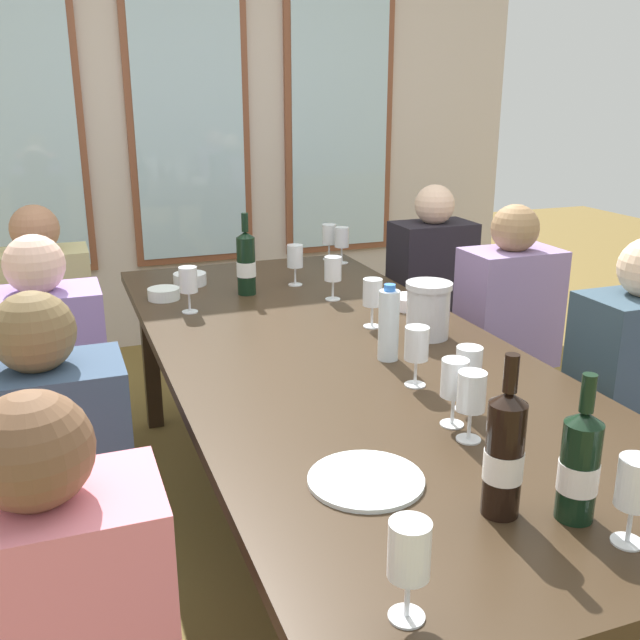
% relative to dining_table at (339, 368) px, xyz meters
% --- Properties ---
extents(ground_plane, '(12.00, 12.00, 0.00)m').
position_rel_dining_table_xyz_m(ground_plane, '(0.00, 0.00, -0.68)').
color(ground_plane, brown).
extents(back_wall_with_windows, '(4.30, 0.10, 2.90)m').
position_rel_dining_table_xyz_m(back_wall_with_windows, '(0.00, 2.42, 0.77)').
color(back_wall_with_windows, beige).
rests_on(back_wall_with_windows, ground).
extents(dining_table, '(1.10, 2.63, 0.74)m').
position_rel_dining_table_xyz_m(dining_table, '(0.00, 0.00, 0.00)').
color(dining_table, '#352617').
rests_on(dining_table, ground).
extents(white_plate_0, '(0.25, 0.25, 0.01)m').
position_rel_dining_table_xyz_m(white_plate_0, '(-0.25, -0.77, 0.06)').
color(white_plate_0, white).
rests_on(white_plate_0, dining_table).
extents(metal_pitcher, '(0.16, 0.16, 0.19)m').
position_rel_dining_table_xyz_m(metal_pitcher, '(0.33, 0.02, 0.16)').
color(metal_pitcher, silver).
rests_on(metal_pitcher, dining_table).
extents(wine_bottle_0, '(0.08, 0.08, 0.34)m').
position_rel_dining_table_xyz_m(wine_bottle_0, '(-0.05, -0.97, 0.19)').
color(wine_bottle_0, black).
rests_on(wine_bottle_0, dining_table).
extents(wine_bottle_1, '(0.08, 0.08, 0.30)m').
position_rel_dining_table_xyz_m(wine_bottle_1, '(0.08, -1.04, 0.17)').
color(wine_bottle_1, black).
rests_on(wine_bottle_1, dining_table).
extents(wine_bottle_2, '(0.08, 0.08, 0.33)m').
position_rel_dining_table_xyz_m(wine_bottle_2, '(-0.10, 0.76, 0.19)').
color(wine_bottle_2, black).
rests_on(wine_bottle_2, dining_table).
extents(tasting_bowl_0, '(0.14, 0.14, 0.05)m').
position_rel_dining_table_xyz_m(tasting_bowl_0, '(-0.29, 0.98, 0.08)').
color(tasting_bowl_0, white).
rests_on(tasting_bowl_0, dining_table).
extents(tasting_bowl_1, '(0.13, 0.13, 0.05)m').
position_rel_dining_table_xyz_m(tasting_bowl_1, '(-0.43, 0.80, 0.08)').
color(tasting_bowl_1, white).
rests_on(tasting_bowl_1, dining_table).
extents(tasting_bowl_2, '(0.15, 0.15, 0.05)m').
position_rel_dining_table_xyz_m(tasting_bowl_2, '(0.43, 0.34, 0.08)').
color(tasting_bowl_2, white).
rests_on(tasting_bowl_2, dining_table).
extents(water_bottle, '(0.06, 0.06, 0.24)m').
position_rel_dining_table_xyz_m(water_bottle, '(0.11, -0.12, 0.17)').
color(water_bottle, white).
rests_on(water_bottle, dining_table).
extents(wine_glass_0, '(0.07, 0.07, 0.17)m').
position_rel_dining_table_xyz_m(wine_glass_0, '(0.06, -0.68, 0.18)').
color(wine_glass_0, white).
rests_on(wine_glass_0, dining_table).
extents(wine_glass_1, '(0.07, 0.07, 0.17)m').
position_rel_dining_table_xyz_m(wine_glass_1, '(0.13, 0.82, 0.18)').
color(wine_glass_1, white).
rests_on(wine_glass_1, dining_table).
extents(wine_glass_2, '(0.07, 0.07, 0.17)m').
position_rel_dining_table_xyz_m(wine_glass_2, '(-0.37, 0.58, 0.18)').
color(wine_glass_2, white).
rests_on(wine_glass_2, dining_table).
extents(wine_glass_3, '(0.07, 0.07, 0.17)m').
position_rel_dining_table_xyz_m(wine_glass_3, '(0.12, -1.14, 0.18)').
color(wine_glass_3, white).
rests_on(wine_glass_3, dining_table).
extents(wine_glass_4, '(0.07, 0.07, 0.17)m').
position_rel_dining_table_xyz_m(wine_glass_4, '(0.20, 0.56, 0.18)').
color(wine_glass_4, white).
rests_on(wine_glass_4, dining_table).
extents(wine_glass_5, '(0.07, 0.07, 0.17)m').
position_rel_dining_table_xyz_m(wine_glass_5, '(0.20, 0.19, 0.18)').
color(wine_glass_5, white).
rests_on(wine_glass_5, dining_table).
extents(wine_glass_6, '(0.07, 0.07, 0.17)m').
position_rel_dining_table_xyz_m(wine_glass_6, '(0.06, -0.60, 0.18)').
color(wine_glass_6, white).
rests_on(wine_glass_6, dining_table).
extents(wine_glass_7, '(0.07, 0.07, 0.17)m').
position_rel_dining_table_xyz_m(wine_glass_7, '(0.10, -0.34, 0.18)').
color(wine_glass_7, white).
rests_on(wine_glass_7, dining_table).
extents(wine_glass_8, '(0.07, 0.07, 0.17)m').
position_rel_dining_table_xyz_m(wine_glass_8, '(0.43, 1.22, 0.18)').
color(wine_glass_8, white).
rests_on(wine_glass_8, dining_table).
extents(wine_glass_9, '(0.07, 0.07, 0.17)m').
position_rel_dining_table_xyz_m(wine_glass_9, '(0.46, 1.13, 0.18)').
color(wine_glass_9, white).
rests_on(wine_glass_9, dining_table).
extents(wine_glass_10, '(0.07, 0.07, 0.17)m').
position_rel_dining_table_xyz_m(wine_glass_10, '(0.14, -0.53, 0.18)').
color(wine_glass_10, white).
rests_on(wine_glass_10, dining_table).
extents(wine_glass_11, '(0.07, 0.07, 0.17)m').
position_rel_dining_table_xyz_m(wine_glass_11, '(-0.36, -1.18, 0.18)').
color(wine_glass_11, white).
rests_on(wine_glass_11, dining_table).
extents(seated_person_0, '(0.38, 0.24, 1.11)m').
position_rel_dining_table_xyz_m(seated_person_0, '(-0.89, 0.37, -0.15)').
color(seated_person_0, '#312638').
rests_on(seated_person_0, ground).
extents(seated_person_1, '(0.38, 0.24, 1.11)m').
position_rel_dining_table_xyz_m(seated_person_1, '(0.89, 0.36, -0.15)').
color(seated_person_1, '#32292C').
rests_on(seated_person_1, ground).
extents(seated_person_2, '(0.38, 0.24, 1.11)m').
position_rel_dining_table_xyz_m(seated_person_2, '(-0.89, -0.34, -0.15)').
color(seated_person_2, '#35333B').
rests_on(seated_person_2, ground).
extents(seated_person_3, '(0.38, 0.24, 1.11)m').
position_rel_dining_table_xyz_m(seated_person_3, '(0.89, -0.34, -0.15)').
color(seated_person_3, '#22353B').
rests_on(seated_person_3, ground).
extents(seated_person_4, '(0.38, 0.24, 1.11)m').
position_rel_dining_table_xyz_m(seated_person_4, '(-0.89, 1.01, -0.15)').
color(seated_person_4, '#222936').
rests_on(seated_person_4, ground).
extents(seated_person_5, '(0.38, 0.24, 1.11)m').
position_rel_dining_table_xyz_m(seated_person_5, '(0.89, 1.00, -0.15)').
color(seated_person_5, '#23382C').
rests_on(seated_person_5, ground).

